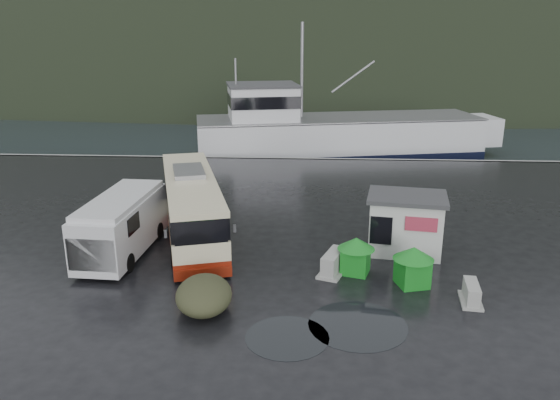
# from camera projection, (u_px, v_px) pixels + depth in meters

# --- Properties ---
(ground) EXTENTS (160.00, 160.00, 0.00)m
(ground) POSITION_uv_depth(u_px,v_px,m) (269.00, 268.00, 22.52)
(ground) COLOR black
(ground) RESTS_ON ground
(harbor_water) EXTENTS (300.00, 180.00, 0.02)m
(harbor_water) POSITION_uv_depth(u_px,v_px,m) (304.00, 71.00, 127.25)
(harbor_water) COLOR black
(harbor_water) RESTS_ON ground
(quay_edge) EXTENTS (160.00, 0.60, 1.50)m
(quay_edge) POSITION_uv_depth(u_px,v_px,m) (289.00, 158.00, 41.56)
(quay_edge) COLOR #999993
(quay_edge) RESTS_ON ground
(headland) EXTENTS (780.00, 540.00, 570.00)m
(headland) POSITION_uv_depth(u_px,v_px,m) (329.00, 49.00, 260.00)
(headland) COLOR black
(headland) RESTS_ON ground
(coach_bus) EXTENTS (5.66, 11.14, 3.05)m
(coach_bus) POSITION_uv_depth(u_px,v_px,m) (193.00, 234.00, 26.23)
(coach_bus) COLOR beige
(coach_bus) RESTS_ON ground
(white_van) EXTENTS (2.52, 6.38, 2.62)m
(white_van) POSITION_uv_depth(u_px,v_px,m) (125.00, 253.00, 24.08)
(white_van) COLOR silver
(white_van) RESTS_ON ground
(waste_bin_left) EXTENTS (1.38, 1.38, 1.57)m
(waste_bin_left) POSITION_uv_depth(u_px,v_px,m) (411.00, 285.00, 21.08)
(waste_bin_left) COLOR #167F1F
(waste_bin_left) RESTS_ON ground
(waste_bin_right) EXTENTS (1.35, 1.35, 1.51)m
(waste_bin_right) POSITION_uv_depth(u_px,v_px,m) (355.00, 272.00, 22.15)
(waste_bin_right) COLOR #167F1F
(waste_bin_right) RESTS_ON ground
(dome_tent) EXTENTS (2.38, 3.05, 1.09)m
(dome_tent) POSITION_uv_depth(u_px,v_px,m) (205.00, 309.00, 19.28)
(dome_tent) COLOR #353821
(dome_tent) RESTS_ON ground
(ticket_kiosk) EXTENTS (3.71, 3.04, 2.62)m
(ticket_kiosk) POSITION_uv_depth(u_px,v_px,m) (404.00, 251.00, 24.27)
(ticket_kiosk) COLOR silver
(ticket_kiosk) RESTS_ON ground
(jersey_barrier_a) EXTENTS (1.43, 1.96, 0.88)m
(jersey_barrier_a) POSITION_uv_depth(u_px,v_px,m) (333.00, 272.00, 22.15)
(jersey_barrier_a) COLOR #999993
(jersey_barrier_a) RESTS_ON ground
(jersey_barrier_b) EXTENTS (0.91, 1.54, 0.73)m
(jersey_barrier_b) POSITION_uv_depth(u_px,v_px,m) (470.00, 302.00, 19.77)
(jersey_barrier_b) COLOR #999993
(jersey_barrier_b) RESTS_ON ground
(fishing_trawler) EXTENTS (29.46, 12.10, 11.51)m
(fishing_trawler) POSITION_uv_depth(u_px,v_px,m) (338.00, 141.00, 47.76)
(fishing_trawler) COLOR silver
(fishing_trawler) RESTS_ON ground
(puddles) EXTENTS (5.36, 3.91, 0.01)m
(puddles) POSITION_uv_depth(u_px,v_px,m) (330.00, 330.00, 17.93)
(puddles) COLOR black
(puddles) RESTS_ON ground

